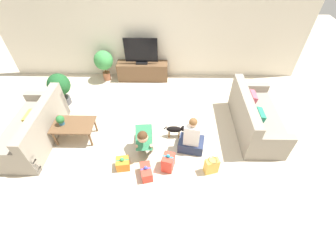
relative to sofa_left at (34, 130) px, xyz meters
name	(u,v)px	position (x,y,z in m)	size (l,w,h in m)	color
ground_plane	(148,136)	(2.41, 0.13, -0.31)	(16.00, 16.00, 0.00)	beige
wall_back	(153,32)	(2.41, 2.76, 0.99)	(8.40, 0.06, 2.60)	silver
sofa_left	(34,130)	(0.00, 0.00, 0.00)	(0.87, 1.89, 0.88)	gray
sofa_right	(254,118)	(4.83, 0.45, 0.00)	(0.87, 1.89, 0.88)	gray
coffee_table	(74,126)	(0.85, 0.07, 0.06)	(0.88, 0.56, 0.42)	brown
tv_console	(143,71)	(2.09, 2.50, -0.05)	(1.45, 0.40, 0.52)	brown
tv	(141,52)	(2.09, 2.50, 0.54)	(0.92, 0.20, 0.73)	black
potted_plant_corner_left	(59,86)	(0.15, 1.29, 0.23)	(0.55, 0.55, 0.85)	#4C4C51
potted_plant_back_left	(104,61)	(1.01, 2.45, 0.28)	(0.53, 0.53, 0.89)	#A36042
person_kneeling	(145,138)	(2.40, -0.23, 0.05)	(0.37, 0.83, 0.81)	#23232D
person_sitting	(192,139)	(3.37, -0.20, 0.00)	(0.59, 0.54, 0.91)	#283351
dog	(176,129)	(3.05, 0.15, -0.09)	(0.52, 0.15, 0.33)	black
gift_box_a	(146,172)	(2.48, -0.89, -0.19)	(0.28, 0.39, 0.29)	red
gift_box_b	(123,164)	(2.00, -0.71, -0.19)	(0.29, 0.27, 0.29)	orange
gift_box_c	(168,162)	(2.89, -0.70, -0.13)	(0.27, 0.32, 0.41)	red
gift_bag_a	(212,166)	(3.73, -0.78, -0.13)	(0.29, 0.21, 0.37)	#E5B74C
tabletop_plant	(60,120)	(0.62, 0.07, 0.24)	(0.17, 0.17, 0.22)	#336B84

